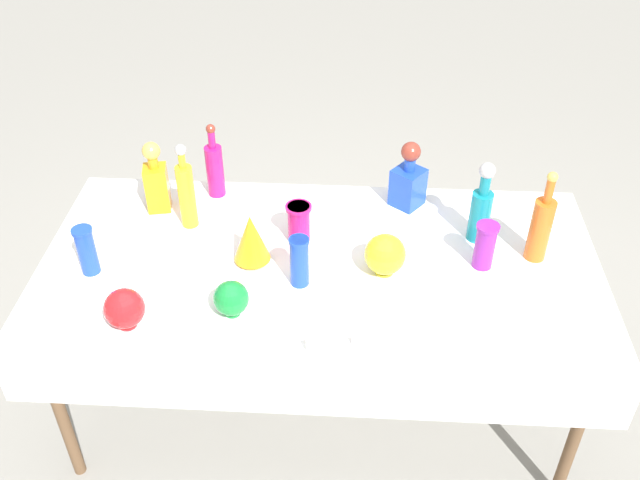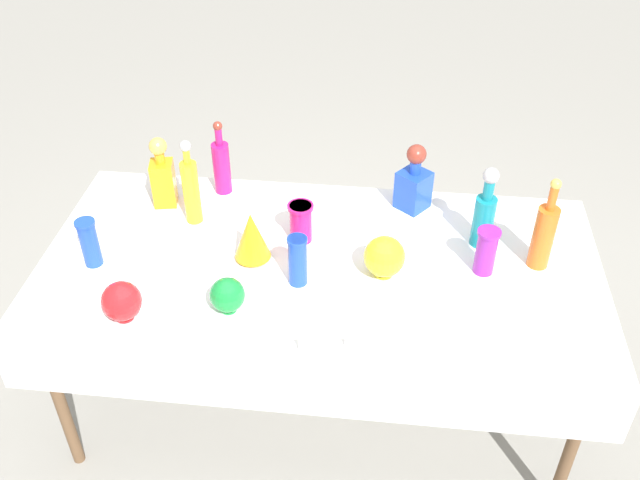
# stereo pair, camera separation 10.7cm
# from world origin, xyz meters

# --- Properties ---
(ground_plane) EXTENTS (40.00, 40.00, 0.00)m
(ground_plane) POSITION_xyz_m (0.00, 0.00, 0.00)
(ground_plane) COLOR gray
(display_table) EXTENTS (2.01, 1.01, 0.76)m
(display_table) POSITION_xyz_m (0.00, -0.03, 0.71)
(display_table) COLOR white
(display_table) RESTS_ON ground
(tall_bottle_0) EXTENTS (0.07, 0.07, 0.32)m
(tall_bottle_0) POSITION_xyz_m (-0.44, 0.41, 0.88)
(tall_bottle_0) COLOR #C61972
(tall_bottle_0) RESTS_ON display_table
(tall_bottle_1) EXTENTS (0.06, 0.06, 0.35)m
(tall_bottle_1) POSITION_xyz_m (-0.51, 0.20, 0.91)
(tall_bottle_1) COLOR yellow
(tall_bottle_1) RESTS_ON display_table
(tall_bottle_2) EXTENTS (0.08, 0.08, 0.36)m
(tall_bottle_2) POSITION_xyz_m (0.77, 0.08, 0.90)
(tall_bottle_2) COLOR orange
(tall_bottle_2) RESTS_ON display_table
(tall_bottle_3) EXTENTS (0.08, 0.08, 0.33)m
(tall_bottle_3) POSITION_xyz_m (0.58, 0.18, 0.90)
(tall_bottle_3) COLOR teal
(tall_bottle_3) RESTS_ON display_table
(square_decanter_0) EXTENTS (0.10, 0.10, 0.30)m
(square_decanter_0) POSITION_xyz_m (-0.65, 0.30, 0.89)
(square_decanter_0) COLOR orange
(square_decanter_0) RESTS_ON display_table
(square_decanter_1) EXTENTS (0.15, 0.15, 0.28)m
(square_decanter_1) POSITION_xyz_m (0.32, 0.38, 0.87)
(square_decanter_1) COLOR blue
(square_decanter_1) RESTS_ON display_table
(slender_vase_0) EXTENTS (0.08, 0.08, 0.18)m
(slender_vase_0) POSITION_xyz_m (0.58, 0.02, 0.86)
(slender_vase_0) COLOR purple
(slender_vase_0) RESTS_ON display_table
(slender_vase_1) EXTENTS (0.07, 0.07, 0.19)m
(slender_vase_1) POSITION_xyz_m (-0.80, -0.10, 0.86)
(slender_vase_1) COLOR blue
(slender_vase_1) RESTS_ON display_table
(slender_vase_2) EXTENTS (0.10, 0.10, 0.16)m
(slender_vase_2) POSITION_xyz_m (-0.09, 0.12, 0.84)
(slender_vase_2) COLOR #C61972
(slender_vase_2) RESTS_ON display_table
(slender_vase_3) EXTENTS (0.07, 0.07, 0.19)m
(slender_vase_3) POSITION_xyz_m (-0.06, -0.12, 0.86)
(slender_vase_3) COLOR blue
(slender_vase_3) RESTS_ON display_table
(fluted_vase_0) EXTENTS (0.13, 0.13, 0.20)m
(fluted_vase_0) POSITION_xyz_m (-0.24, -0.01, 0.86)
(fluted_vase_0) COLOR orange
(fluted_vase_0) RESTS_ON display_table
(round_bowl_0) EXTENTS (0.13, 0.13, 0.14)m
(round_bowl_0) POSITION_xyz_m (-0.60, -0.36, 0.83)
(round_bowl_0) COLOR red
(round_bowl_0) RESTS_ON display_table
(round_bowl_1) EXTENTS (0.15, 0.15, 0.15)m
(round_bowl_1) POSITION_xyz_m (0.23, -0.04, 0.84)
(round_bowl_1) COLOR yellow
(round_bowl_1) RESTS_ON display_table
(round_bowl_2) EXTENTS (0.12, 0.12, 0.13)m
(round_bowl_2) POSITION_xyz_m (-0.27, -0.28, 0.83)
(round_bowl_2) COLOR #198C38
(round_bowl_2) RESTS_ON display_table
(price_tag_left) EXTENTS (0.05, 0.02, 0.05)m
(price_tag_left) POSITION_xyz_m (0.01, -0.43, 0.78)
(price_tag_left) COLOR white
(price_tag_left) RESTS_ON display_table
(price_tag_center) EXTENTS (0.05, 0.02, 0.03)m
(price_tag_center) POSITION_xyz_m (0.15, -0.41, 0.78)
(price_tag_center) COLOR white
(price_tag_center) RESTS_ON display_table
(price_tag_right) EXTENTS (0.05, 0.02, 0.03)m
(price_tag_right) POSITION_xyz_m (-0.64, -0.45, 0.78)
(price_tag_right) COLOR white
(price_tag_right) RESTS_ON display_table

